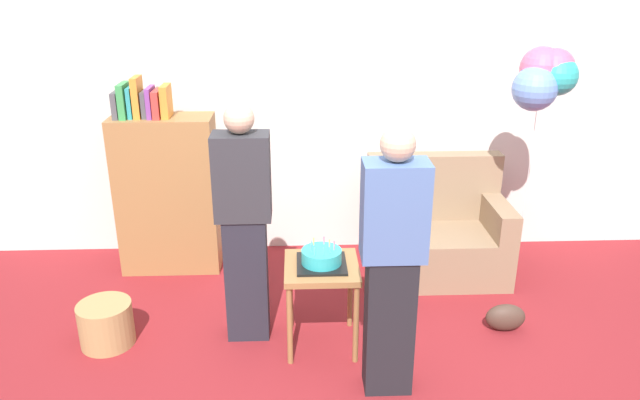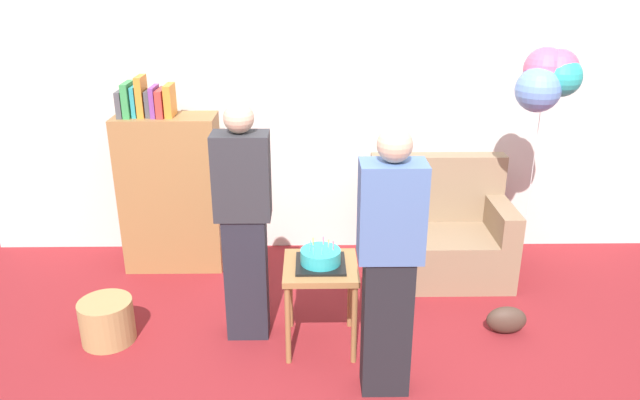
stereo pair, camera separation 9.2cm
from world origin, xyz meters
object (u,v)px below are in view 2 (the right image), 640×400
side_table (321,277)px  person_blowing_candles (244,224)px  couch (439,235)px  wicker_basket (107,321)px  birthday_cake (321,258)px  person_holding_cake (389,265)px  balloon_bunch (549,77)px  handbag (506,320)px  bookshelf (170,189)px

side_table → person_blowing_candles: (-0.50, 0.14, 0.33)m
couch → wicker_basket: (-2.44, -0.95, -0.19)m
couch → birthday_cake: couch is taller
couch → person_holding_cake: person_holding_cake is taller
balloon_bunch → side_table: bearing=-156.4°
couch → side_table: couch is taller
person_holding_cake → handbag: 1.31m
handbag → side_table: bearing=-175.2°
birthday_cake → side_table: bearing=-91.4°
birthday_cake → handbag: bearing=4.8°
couch → person_blowing_candles: size_ratio=0.67×
birthday_cake → wicker_basket: 1.54m
wicker_basket → birthday_cake: bearing=-2.3°
bookshelf → person_blowing_candles: 1.28m
person_holding_cake → handbag: size_ratio=5.82×
person_blowing_candles → person_holding_cake: (0.88, -0.60, 0.00)m
wicker_basket → handbag: (2.75, 0.05, -0.05)m
person_holding_cake → wicker_basket: person_holding_cake is taller
side_table → balloon_bunch: balloon_bunch is taller
person_holding_cake → handbag: (0.92, 0.57, -0.73)m
person_blowing_candles → balloon_bunch: (2.09, 0.56, 0.85)m
person_blowing_candles → person_holding_cake: size_ratio=1.00×
side_table → person_holding_cake: bearing=-50.6°
wicker_basket → balloon_bunch: balloon_bunch is taller
bookshelf → birthday_cake: size_ratio=5.04×
couch → bookshelf: 2.23m
handbag → person_holding_cake: bearing=-148.2°
handbag → wicker_basket: bearing=-179.0°
side_table → person_blowing_candles: person_blowing_candles is taller
birthday_cake → person_holding_cake: person_holding_cake is taller
side_table → person_holding_cake: (0.38, -0.46, 0.33)m
birthday_cake → person_blowing_candles: person_blowing_candles is taller
person_blowing_candles → balloon_bunch: size_ratio=0.87×
couch → bookshelf: bookshelf is taller
wicker_basket → handbag: size_ratio=1.29×
birthday_cake → person_holding_cake: size_ratio=0.20×
couch → balloon_bunch: (0.61, -0.31, 1.34)m
bookshelf → person_blowing_candles: size_ratio=0.99×
bookshelf → handbag: size_ratio=5.76×
birthday_cake → balloon_bunch: (1.60, 0.70, 1.03)m
bookshelf → wicker_basket: (-0.24, -1.12, -0.54)m
bookshelf → balloon_bunch: (2.81, -0.48, 0.99)m
person_holding_cake → wicker_basket: size_ratio=4.53×
birthday_cake → balloon_bunch: bearing=23.6°
birthday_cake → balloon_bunch: size_ratio=0.17×
side_table → balloon_bunch: size_ratio=0.32×
side_table → person_holding_cake: size_ratio=0.37×
side_table → person_blowing_candles: size_ratio=0.37×
couch → wicker_basket: couch is taller
bookshelf → person_holding_cake: person_holding_cake is taller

